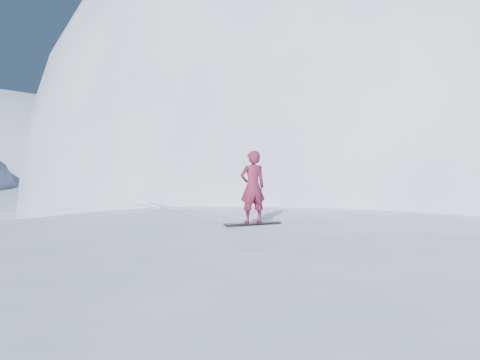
# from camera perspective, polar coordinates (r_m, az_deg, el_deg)

# --- Properties ---
(ground) EXTENTS (400.00, 400.00, 0.00)m
(ground) POSITION_cam_1_polar(r_m,az_deg,el_deg) (13.45, 6.76, -15.57)
(ground) COLOR white
(ground) RESTS_ON ground
(near_ridge) EXTENTS (36.00, 28.00, 4.80)m
(near_ridge) POSITION_cam_1_polar(r_m,az_deg,el_deg) (16.46, 5.28, -12.08)
(near_ridge) COLOR white
(near_ridge) RESTS_ON ground
(summit_peak) EXTENTS (60.00, 56.00, 56.00)m
(summit_peak) POSITION_cam_1_polar(r_m,az_deg,el_deg) (46.73, 17.09, -2.39)
(summit_peak) COLOR white
(summit_peak) RESTS_ON ground
(peak_shoulder) EXTENTS (28.00, 24.00, 18.00)m
(peak_shoulder) POSITION_cam_1_polar(r_m,az_deg,el_deg) (35.38, 7.11, -3.97)
(peak_shoulder) COLOR white
(peak_shoulder) RESTS_ON ground
(wind_bumps) EXTENTS (16.00, 14.40, 1.00)m
(wind_bumps) POSITION_cam_1_polar(r_m,az_deg,el_deg) (15.10, 1.17, -13.46)
(wind_bumps) COLOR white
(wind_bumps) RESTS_ON ground
(snowboard) EXTENTS (1.55, 0.32, 0.03)m
(snowboard) POSITION_cam_1_polar(r_m,az_deg,el_deg) (14.05, 1.35, -4.63)
(snowboard) COLOR black
(snowboard) RESTS_ON near_ridge
(snowboarder) EXTENTS (0.70, 0.47, 1.89)m
(snowboarder) POSITION_cam_1_polar(r_m,az_deg,el_deg) (13.96, 1.35, -0.73)
(snowboarder) COLOR maroon
(snowboarder) RESTS_ON snowboard
(board_tracks) EXTENTS (2.45, 5.95, 0.04)m
(board_tracks) POSITION_cam_1_polar(r_m,az_deg,el_deg) (17.12, -6.44, -3.25)
(board_tracks) COLOR silver
(board_tracks) RESTS_ON ground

